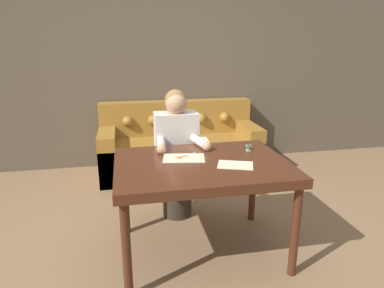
{
  "coord_description": "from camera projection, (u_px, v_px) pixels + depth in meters",
  "views": [
    {
      "loc": [
        -0.42,
        -2.33,
        1.63
      ],
      "look_at": [
        0.08,
        0.15,
        0.86
      ],
      "focal_mm": 32.0,
      "sensor_mm": 36.0,
      "label": 1
    }
  ],
  "objects": [
    {
      "name": "ground_plane",
      "position": [
        186.0,
        253.0,
        2.73
      ],
      "size": [
        16.0,
        16.0,
        0.0
      ],
      "primitive_type": "plane",
      "color": "#846647"
    },
    {
      "name": "wall_back",
      "position": [
        155.0,
        67.0,
        4.45
      ],
      "size": [
        8.0,
        0.06,
        2.6
      ],
      "color": "brown",
      "rests_on": "ground_plane"
    },
    {
      "name": "dining_table",
      "position": [
        202.0,
        171.0,
        2.57
      ],
      "size": [
        1.28,
        0.94,
        0.76
      ],
      "color": "#472314",
      "rests_on": "ground_plane"
    },
    {
      "name": "couch",
      "position": [
        179.0,
        147.0,
        4.4
      ],
      "size": [
        1.98,
        0.81,
        0.88
      ],
      "color": "olive",
      "rests_on": "ground_plane"
    },
    {
      "name": "person",
      "position": [
        177.0,
        155.0,
        3.17
      ],
      "size": [
        0.46,
        0.57,
        1.22
      ],
      "color": "#33281E",
      "rests_on": "ground_plane"
    },
    {
      "name": "pattern_paper_main",
      "position": [
        184.0,
        158.0,
        2.62
      ],
      "size": [
        0.35,
        0.26,
        0.0
      ],
      "color": "beige",
      "rests_on": "dining_table"
    },
    {
      "name": "pattern_paper_offcut",
      "position": [
        235.0,
        165.0,
        2.48
      ],
      "size": [
        0.3,
        0.25,
        0.0
      ],
      "color": "beige",
      "rests_on": "dining_table"
    },
    {
      "name": "scissors",
      "position": [
        183.0,
        157.0,
        2.65
      ],
      "size": [
        0.2,
        0.13,
        0.01
      ],
      "color": "silver",
      "rests_on": "dining_table"
    },
    {
      "name": "thread_spool",
      "position": [
        248.0,
        148.0,
        2.8
      ],
      "size": [
        0.04,
        0.04,
        0.05
      ],
      "color": "#338C4C",
      "rests_on": "dining_table"
    }
  ]
}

